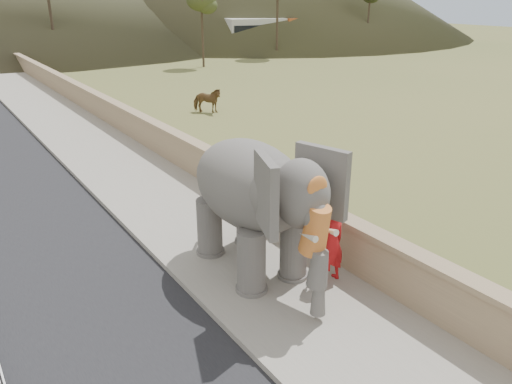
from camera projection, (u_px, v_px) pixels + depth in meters
ground at (236, 259)px, 10.91m from camera, size 160.00×160.00×0.00m
walkway at (94, 147)px, 18.57m from camera, size 3.00×120.00×0.15m
parapet at (135, 128)px, 19.25m from camera, size 0.30×120.00×1.10m
cow at (207, 100)px, 23.90m from camera, size 1.48×1.44×1.20m
distant_car at (218, 44)px, 48.73m from camera, size 4.49×2.57×1.44m
bus_white at (281, 34)px, 49.12m from camera, size 11.28×5.08×3.10m
bus_orange at (325, 32)px, 51.59m from camera, size 11.06×2.76×3.10m
elephant_and_man at (251, 203)px, 9.89m from camera, size 2.29×3.92×2.79m
trees at (5, 15)px, 30.64m from camera, size 47.51×44.86×9.33m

